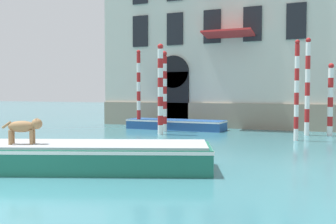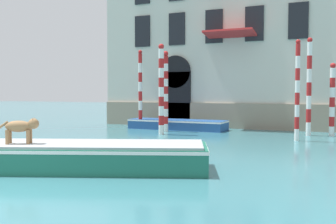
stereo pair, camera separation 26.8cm
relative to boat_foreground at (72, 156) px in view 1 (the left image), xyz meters
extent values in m
cube|color=gray|center=(-0.03, 12.96, 0.33)|extent=(14.01, 0.16, 1.40)
cube|color=black|center=(-2.36, 12.95, 1.23)|extent=(1.89, 0.14, 3.20)
cylinder|color=black|center=(-2.36, 12.95, 2.82)|extent=(1.89, 0.14, 1.89)
cube|color=black|center=(-4.52, 12.97, 5.30)|extent=(0.99, 0.10, 1.85)
cube|color=black|center=(-2.27, 12.97, 5.30)|extent=(0.99, 0.10, 1.85)
cube|color=black|center=(-0.03, 12.97, 5.30)|extent=(0.99, 0.10, 1.85)
cube|color=black|center=(2.21, 12.97, 5.30)|extent=(0.99, 0.10, 1.85)
cube|color=black|center=(4.45, 12.97, 5.30)|extent=(0.99, 0.10, 1.85)
cube|color=#B22323|center=(1.04, 12.31, 4.76)|extent=(2.67, 1.40, 0.29)
cube|color=#1E6651|center=(0.00, 0.00, -0.05)|extent=(7.38, 4.32, 0.64)
cube|color=white|center=(0.00, 0.00, 0.21)|extent=(7.42, 4.36, 0.08)
cube|color=#9EA3A8|center=(0.00, 0.00, 0.30)|extent=(7.13, 4.11, 0.06)
cylinder|color=#997047|center=(-0.87, -0.46, 0.51)|extent=(0.09, 0.09, 0.37)
cylinder|color=#997047|center=(-0.77, -0.64, 0.51)|extent=(0.09, 0.09, 0.37)
cylinder|color=#997047|center=(-1.33, -0.70, 0.51)|extent=(0.09, 0.09, 0.37)
cylinder|color=#997047|center=(-1.24, -0.88, 0.51)|extent=(0.09, 0.09, 0.37)
ellipsoid|color=#997047|center=(-1.05, -0.67, 0.78)|extent=(0.74, 0.57, 0.29)
ellipsoid|color=#AD7042|center=(-1.14, -0.72, 0.86)|extent=(0.36, 0.32, 0.10)
sphere|color=#997047|center=(-0.72, -0.50, 0.84)|extent=(0.27, 0.27, 0.27)
cone|color=#AD7042|center=(-0.75, -0.43, 0.95)|extent=(0.08, 0.08, 0.11)
cone|color=#AD7042|center=(-0.68, -0.57, 0.95)|extent=(0.08, 0.08, 0.11)
cylinder|color=#997047|center=(-1.39, -0.84, 0.82)|extent=(0.24, 0.17, 0.20)
cube|color=#234C8C|center=(-1.56, 11.31, -0.11)|extent=(5.38, 1.62, 0.53)
cube|color=white|center=(-1.56, 11.31, 0.09)|extent=(5.41, 1.65, 0.08)
cube|color=#9EA3A8|center=(-1.56, 11.31, -0.14)|extent=(2.97, 1.18, 0.47)
cylinder|color=white|center=(5.16, 10.95, -0.06)|extent=(0.22, 0.22, 0.62)
cylinder|color=#B21E1E|center=(5.16, 10.95, 0.55)|extent=(0.22, 0.22, 0.62)
cylinder|color=white|center=(5.16, 10.95, 1.17)|extent=(0.22, 0.22, 0.62)
cylinder|color=#B21E1E|center=(5.16, 10.95, 1.78)|extent=(0.22, 0.22, 0.62)
cylinder|color=white|center=(5.16, 10.95, 2.40)|extent=(0.22, 0.22, 0.62)
cylinder|color=#B21E1E|center=(5.16, 10.95, 3.02)|extent=(0.22, 0.22, 0.62)
cylinder|color=white|center=(5.16, 10.95, 3.63)|extent=(0.22, 0.22, 0.62)
sphere|color=#B21E1E|center=(5.16, 10.95, 4.04)|extent=(0.23, 0.23, 0.23)
cylinder|color=white|center=(4.87, 8.63, -0.12)|extent=(0.19, 0.19, 0.50)
cylinder|color=#B21E1E|center=(4.87, 8.63, 0.38)|extent=(0.19, 0.19, 0.50)
cylinder|color=white|center=(4.87, 8.63, 0.88)|extent=(0.19, 0.19, 0.50)
cylinder|color=#B21E1E|center=(4.87, 8.63, 1.38)|extent=(0.19, 0.19, 0.50)
cylinder|color=white|center=(4.87, 8.63, 1.87)|extent=(0.19, 0.19, 0.50)
cylinder|color=#B21E1E|center=(4.87, 8.63, 2.37)|extent=(0.19, 0.19, 0.50)
cylinder|color=white|center=(4.87, 8.63, 2.87)|extent=(0.19, 0.19, 0.50)
cylinder|color=#B21E1E|center=(4.87, 8.63, 3.37)|extent=(0.19, 0.19, 0.50)
sphere|color=#B21E1E|center=(4.87, 8.63, 3.71)|extent=(0.19, 0.19, 0.19)
cylinder|color=white|center=(-1.72, 10.10, -0.18)|extent=(0.27, 0.27, 0.39)
cylinder|color=#B21E1E|center=(-1.72, 10.10, 0.21)|extent=(0.27, 0.27, 0.39)
cylinder|color=white|center=(-1.72, 10.10, 0.59)|extent=(0.27, 0.27, 0.39)
cylinder|color=#B21E1E|center=(-1.72, 10.10, 0.98)|extent=(0.27, 0.27, 0.39)
cylinder|color=white|center=(-1.72, 10.10, 1.36)|extent=(0.27, 0.27, 0.39)
cylinder|color=#B21E1E|center=(-1.72, 10.10, 1.75)|extent=(0.27, 0.27, 0.39)
cylinder|color=white|center=(-1.72, 10.10, 2.13)|extent=(0.27, 0.27, 0.39)
cylinder|color=#B21E1E|center=(-1.72, 10.10, 2.52)|extent=(0.27, 0.27, 0.39)
cylinder|color=white|center=(-1.72, 10.10, 2.90)|extent=(0.27, 0.27, 0.39)
cylinder|color=#B21E1E|center=(-1.72, 10.10, 3.29)|extent=(0.27, 0.27, 0.39)
sphere|color=#B21E1E|center=(-1.72, 10.10, 3.60)|extent=(0.28, 0.28, 0.28)
cylinder|color=white|center=(-3.55, 10.81, -0.12)|extent=(0.20, 0.20, 0.51)
cylinder|color=#B21E1E|center=(-3.55, 10.81, 0.40)|extent=(0.20, 0.20, 0.51)
cylinder|color=white|center=(-3.55, 10.81, 0.91)|extent=(0.20, 0.20, 0.51)
cylinder|color=#B21E1E|center=(-3.55, 10.81, 1.43)|extent=(0.20, 0.20, 0.51)
cylinder|color=white|center=(-3.55, 10.81, 1.94)|extent=(0.20, 0.20, 0.51)
cylinder|color=#B21E1E|center=(-3.55, 10.81, 2.45)|extent=(0.20, 0.20, 0.51)
cylinder|color=white|center=(-3.55, 10.81, 2.97)|extent=(0.20, 0.20, 0.51)
cylinder|color=#B21E1E|center=(-3.55, 10.81, 3.48)|extent=(0.20, 0.20, 0.51)
sphere|color=#B21E1E|center=(-3.55, 10.81, 3.83)|extent=(0.21, 0.21, 0.21)
cylinder|color=white|center=(6.16, 11.15, -0.15)|extent=(0.24, 0.24, 0.45)
cylinder|color=#B21E1E|center=(6.16, 11.15, 0.30)|extent=(0.24, 0.24, 0.45)
cylinder|color=white|center=(6.16, 11.15, 0.74)|extent=(0.24, 0.24, 0.45)
cylinder|color=#B21E1E|center=(6.16, 11.15, 1.19)|extent=(0.24, 0.24, 0.45)
cylinder|color=white|center=(6.16, 11.15, 1.63)|extent=(0.24, 0.24, 0.45)
cylinder|color=#B21E1E|center=(6.16, 11.15, 2.08)|extent=(0.24, 0.24, 0.45)
cylinder|color=white|center=(6.16, 11.15, 2.52)|extent=(0.24, 0.24, 0.45)
sphere|color=#B21E1E|center=(6.16, 11.15, 2.85)|extent=(0.25, 0.25, 0.25)
cylinder|color=white|center=(-1.30, 8.66, -0.15)|extent=(0.26, 0.26, 0.45)
cylinder|color=#B21E1E|center=(-1.30, 8.66, 0.30)|extent=(0.26, 0.26, 0.45)
cylinder|color=white|center=(-1.30, 8.66, 0.75)|extent=(0.26, 0.26, 0.45)
cylinder|color=#B21E1E|center=(-1.30, 8.66, 1.20)|extent=(0.26, 0.26, 0.45)
cylinder|color=white|center=(-1.30, 8.66, 1.65)|extent=(0.26, 0.26, 0.45)
cylinder|color=#B21E1E|center=(-1.30, 8.66, 2.11)|extent=(0.26, 0.26, 0.45)
cylinder|color=white|center=(-1.30, 8.66, 2.56)|extent=(0.26, 0.26, 0.45)
cylinder|color=#B21E1E|center=(-1.30, 8.66, 3.01)|extent=(0.26, 0.26, 0.45)
cylinder|color=white|center=(-1.30, 8.66, 3.46)|extent=(0.26, 0.26, 0.45)
sphere|color=#B21E1E|center=(-1.30, 8.66, 3.80)|extent=(0.27, 0.27, 0.27)
camera|label=1|loc=(6.21, -8.41, 1.66)|focal=42.00mm
camera|label=2|loc=(6.46, -8.31, 1.66)|focal=42.00mm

